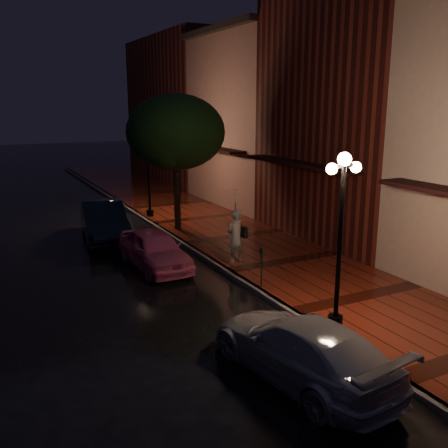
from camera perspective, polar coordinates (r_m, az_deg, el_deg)
ground at (r=16.63m, az=0.56°, el=-5.80°), size 120.00×120.00×0.00m
sidewalk at (r=17.71m, az=7.05°, el=-4.42°), size 4.50×60.00×0.15m
curb at (r=16.61m, az=0.56°, el=-5.56°), size 0.25×60.00×0.15m
storefront_mid at (r=21.36m, az=15.29°, el=13.09°), size 5.00×8.00×11.00m
storefront_far at (r=27.85m, az=3.88°, el=11.51°), size 5.00×8.00×9.00m
storefront_extra at (r=36.78m, az=-4.33°, el=12.81°), size 5.00×12.00×10.00m
streetlamp_near at (r=12.08m, az=13.16°, el=-0.82°), size 0.96×0.36×4.31m
streetlamp_far at (r=24.30m, az=-8.62°, el=6.57°), size 0.96×0.36×4.31m
street_tree at (r=21.43m, az=-5.50°, el=10.14°), size 4.16×4.16×5.80m
pink_car at (r=17.29m, az=-7.94°, el=-2.85°), size 1.73×3.97×1.33m
navy_car at (r=21.39m, az=-13.58°, el=0.40°), size 2.22×4.86×1.55m
silver_car at (r=10.64m, az=8.84°, el=-13.88°), size 2.40×4.73×1.32m
woman_with_umbrella at (r=16.97m, az=1.32°, el=1.17°), size 1.08×1.10×2.61m
parking_meter at (r=14.92m, az=4.33°, el=-4.51°), size 0.14×0.12×1.24m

